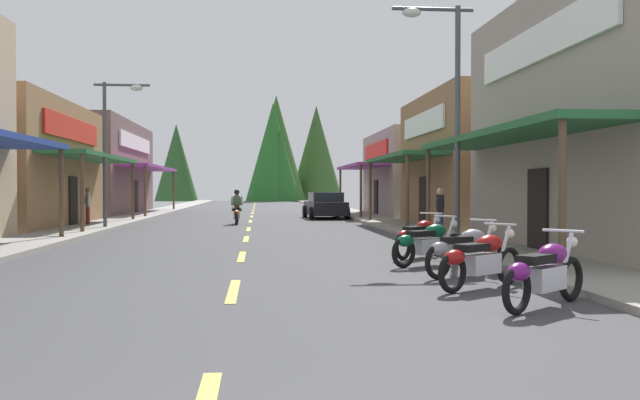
% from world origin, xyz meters
% --- Properties ---
extents(ground, '(10.31, 97.84, 0.10)m').
position_xyz_m(ground, '(0.00, 33.92, -0.05)').
color(ground, '#424244').
extents(sidewalk_left, '(2.14, 97.84, 0.12)m').
position_xyz_m(sidewalk_left, '(-6.22, 33.92, 0.06)').
color(sidewalk_left, '#9E9991').
rests_on(sidewalk_left, ground).
extents(sidewalk_right, '(2.14, 97.84, 0.12)m').
position_xyz_m(sidewalk_right, '(6.22, 33.92, 0.06)').
color(sidewalk_right, gray).
rests_on(sidewalk_right, ground).
extents(centerline_dashes, '(0.16, 70.36, 0.01)m').
position_xyz_m(centerline_dashes, '(0.00, 35.50, 0.01)').
color(centerline_dashes, '#E0C64C').
rests_on(centerline_dashes, ground).
extents(storefront_left_far, '(8.44, 13.87, 5.71)m').
position_xyz_m(storefront_left_far, '(-10.57, 40.00, 2.85)').
color(storefront_left_far, brown).
rests_on(storefront_left_far, ground).
extents(storefront_right_middle, '(10.30, 9.26, 5.54)m').
position_xyz_m(storefront_right_middle, '(11.51, 24.79, 2.77)').
color(storefront_right_middle, olive).
rests_on(storefront_right_middle, ground).
extents(storefront_right_far, '(8.90, 10.21, 4.88)m').
position_xyz_m(storefront_right_far, '(10.80, 36.03, 2.45)').
color(storefront_right_far, gray).
rests_on(storefront_right_far, ground).
extents(streetlamp_left, '(2.13, 0.30, 5.73)m').
position_xyz_m(streetlamp_left, '(-5.21, 23.94, 3.78)').
color(streetlamp_left, '#474C51').
rests_on(streetlamp_left, ground).
extents(streetlamp_right, '(2.13, 0.30, 6.34)m').
position_xyz_m(streetlamp_right, '(5.23, 14.33, 4.12)').
color(streetlamp_right, '#474C51').
rests_on(streetlamp_right, ground).
extents(motorcycle_parked_right_0, '(1.73, 1.42, 1.04)m').
position_xyz_m(motorcycle_parked_right_0, '(4.23, 6.01, 0.49)').
color(motorcycle_parked_right_0, black).
rests_on(motorcycle_parked_right_0, ground).
extents(motorcycle_parked_right_1, '(1.80, 1.32, 1.04)m').
position_xyz_m(motorcycle_parked_right_1, '(3.95, 7.77, 0.49)').
color(motorcycle_parked_right_1, black).
rests_on(motorcycle_parked_right_1, ground).
extents(motorcycle_parked_right_2, '(1.86, 1.24, 1.04)m').
position_xyz_m(motorcycle_parked_right_2, '(4.16, 9.28, 0.49)').
color(motorcycle_parked_right_2, black).
rests_on(motorcycle_parked_right_2, ground).
extents(motorcycle_parked_right_3, '(1.86, 1.24, 1.04)m').
position_xyz_m(motorcycle_parked_right_3, '(3.93, 11.01, 0.49)').
color(motorcycle_parked_right_3, black).
rests_on(motorcycle_parked_right_3, ground).
extents(motorcycle_parked_right_4, '(1.57, 1.60, 1.04)m').
position_xyz_m(motorcycle_parked_right_4, '(4.13, 12.58, 0.49)').
color(motorcycle_parked_right_4, black).
rests_on(motorcycle_parked_right_4, ground).
extents(rider_cruising_lead, '(0.60, 2.14, 1.57)m').
position_xyz_m(rider_cruising_lead, '(-0.58, 27.48, 0.66)').
color(rider_cruising_lead, black).
rests_on(rider_cruising_lead, ground).
extents(pedestrian_by_shop, '(0.28, 0.57, 1.63)m').
position_xyz_m(pedestrian_by_shop, '(6.16, 18.17, 0.94)').
color(pedestrian_by_shop, '#333F8C').
rests_on(pedestrian_by_shop, ground).
extents(pedestrian_browsing, '(0.36, 0.54, 1.64)m').
position_xyz_m(pedestrian_browsing, '(-6.72, 26.03, 0.95)').
color(pedestrian_browsing, maroon).
rests_on(pedestrian_browsing, ground).
extents(parked_car_curbside, '(2.24, 4.39, 1.40)m').
position_xyz_m(parked_car_curbside, '(3.96, 32.88, 0.69)').
color(parked_car_curbside, black).
rests_on(parked_car_curbside, ground).
extents(treeline_backdrop, '(24.46, 12.20, 13.67)m').
position_xyz_m(treeline_backdrop, '(2.60, 84.03, 6.15)').
color(treeline_backdrop, '#305323').
rests_on(treeline_backdrop, ground).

